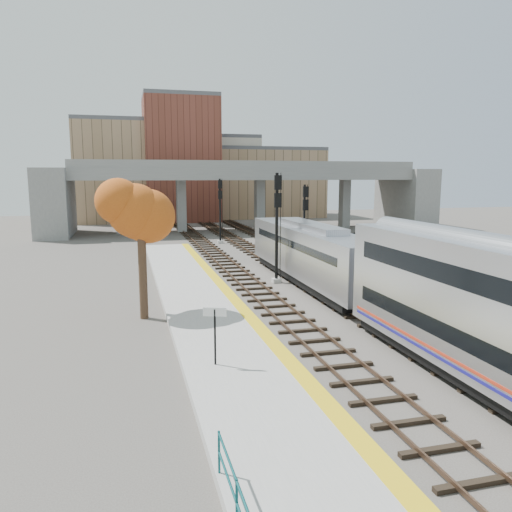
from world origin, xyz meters
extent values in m
plane|color=#47423D|center=(0.00, 0.00, 0.00)|extent=(160.00, 160.00, 0.00)
cube|color=#9E9E99|center=(-7.25, 0.00, 0.17)|extent=(4.50, 60.00, 0.35)
cube|color=yellow|center=(-5.35, 0.00, 0.35)|extent=(0.70, 60.00, 0.01)
cube|color=black|center=(-3.20, 12.50, 0.07)|extent=(2.50, 95.00, 0.14)
cube|color=brown|center=(-3.92, 12.50, 0.18)|extent=(0.07, 95.00, 0.14)
cube|color=brown|center=(-2.48, 12.50, 0.18)|extent=(0.07, 95.00, 0.14)
cube|color=black|center=(1.00, 12.50, 0.07)|extent=(2.50, 95.00, 0.14)
cube|color=brown|center=(0.28, 12.50, 0.18)|extent=(0.07, 95.00, 0.14)
cube|color=brown|center=(1.72, 12.50, 0.18)|extent=(0.07, 95.00, 0.14)
cube|color=black|center=(5.00, 12.50, 0.07)|extent=(2.50, 95.00, 0.14)
cube|color=brown|center=(4.28, 12.50, 0.18)|extent=(0.07, 95.00, 0.14)
cube|color=brown|center=(5.72, 12.50, 0.18)|extent=(0.07, 95.00, 0.14)
cube|color=slate|center=(5.00, 45.00, 7.75)|extent=(46.00, 10.00, 1.50)
cube|color=slate|center=(5.00, 40.20, 9.00)|extent=(46.00, 0.20, 1.00)
cube|color=slate|center=(5.00, 49.80, 9.00)|extent=(46.00, 0.20, 1.00)
cube|color=slate|center=(-12.00, 45.00, 3.50)|extent=(1.20, 1.60, 7.00)
cube|color=slate|center=(-4.00, 45.00, 3.50)|extent=(1.20, 1.60, 7.00)
cube|color=slate|center=(7.00, 45.00, 3.50)|extent=(1.20, 1.60, 7.00)
cube|color=slate|center=(20.00, 45.00, 3.50)|extent=(1.20, 1.60, 7.00)
cube|color=slate|center=(-20.00, 45.00, 4.25)|extent=(4.00, 12.00, 8.50)
cube|color=slate|center=(30.00, 45.00, 4.25)|extent=(4.00, 12.00, 8.50)
cube|color=#9E7D5C|center=(-10.00, 65.00, 8.00)|extent=(18.00, 14.00, 16.00)
cube|color=#4C4C4F|center=(-10.00, 65.00, 16.30)|extent=(18.00, 14.00, 0.60)
cube|color=beige|center=(4.00, 70.00, 7.00)|extent=(16.00, 16.00, 14.00)
cube|color=#4C4C4F|center=(4.00, 70.00, 14.30)|extent=(16.00, 16.00, 0.60)
cube|color=brown|center=(-2.00, 62.00, 10.00)|extent=(12.00, 10.00, 20.00)
cube|color=#4C4C4F|center=(-2.00, 62.00, 20.30)|extent=(12.00, 10.00, 0.60)
cube|color=#9E7D5C|center=(14.00, 68.00, 6.00)|extent=(20.00, 14.00, 12.00)
cube|color=#4C4C4F|center=(14.00, 68.00, 12.30)|extent=(20.00, 14.00, 0.60)
cube|color=black|center=(14.00, 28.00, 0.02)|extent=(14.00, 18.00, 0.04)
cube|color=#A8AAB2|center=(1.00, 9.27, 2.35)|extent=(3.00, 19.00, 3.20)
cube|color=black|center=(1.00, 18.79, 2.95)|extent=(2.20, 0.06, 1.10)
cube|color=black|center=(1.00, 9.27, 2.95)|extent=(3.02, 16.15, 0.50)
cube|color=black|center=(1.00, 9.27, 0.50)|extent=(2.70, 17.10, 0.50)
cube|color=#A8AAB2|center=(1.00, 9.27, 4.15)|extent=(1.60, 9.50, 0.40)
cube|color=#9E9E99|center=(-1.10, 10.35, 0.15)|extent=(0.60, 0.60, 0.30)
cylinder|color=black|center=(-1.10, 10.35, 3.89)|extent=(0.22, 0.22, 7.77)
cube|color=black|center=(-1.10, 10.10, 7.11)|extent=(0.50, 0.18, 1.00)
cube|color=black|center=(-1.10, 10.10, 5.89)|extent=(0.50, 0.18, 1.00)
cube|color=#9E9E99|center=(3.00, 15.90, 0.15)|extent=(0.60, 0.60, 0.30)
cylinder|color=black|center=(3.00, 15.90, 3.43)|extent=(0.20, 0.20, 6.86)
cube|color=black|center=(3.00, 15.65, 6.27)|extent=(0.44, 0.18, 0.88)
cube|color=black|center=(3.00, 15.65, 5.19)|extent=(0.44, 0.18, 0.88)
cube|color=#9E9E99|center=(-1.10, 32.00, 0.15)|extent=(0.60, 0.60, 0.30)
cylinder|color=black|center=(-1.10, 32.00, 3.62)|extent=(0.21, 0.21, 7.24)
cube|color=black|center=(-1.10, 31.75, 6.62)|extent=(0.47, 0.18, 0.93)
cube|color=black|center=(-1.10, 31.75, 5.49)|extent=(0.47, 0.18, 0.93)
cylinder|color=black|center=(-8.24, -4.93, 1.45)|extent=(0.08, 0.08, 2.20)
cube|color=white|center=(-8.24, -4.93, 2.45)|extent=(0.87, 0.34, 0.35)
cylinder|color=#382619|center=(-10.61, 3.47, 2.57)|extent=(0.44, 0.44, 5.14)
ellipsoid|color=orange|center=(-10.61, 3.47, 5.51)|extent=(3.60, 3.60, 3.67)
imported|color=#99999E|center=(11.91, 26.49, 0.71)|extent=(2.66, 4.20, 1.33)
imported|color=#99999E|center=(15.60, 29.55, 0.60)|extent=(2.06, 3.60, 1.12)
imported|color=#99999E|center=(17.01, 30.33, 0.70)|extent=(3.30, 4.92, 1.32)
camera|label=1|loc=(-11.38, -23.12, 7.57)|focal=35.00mm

